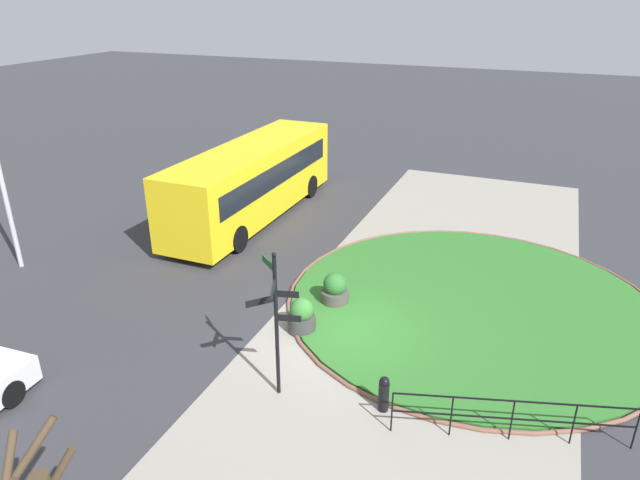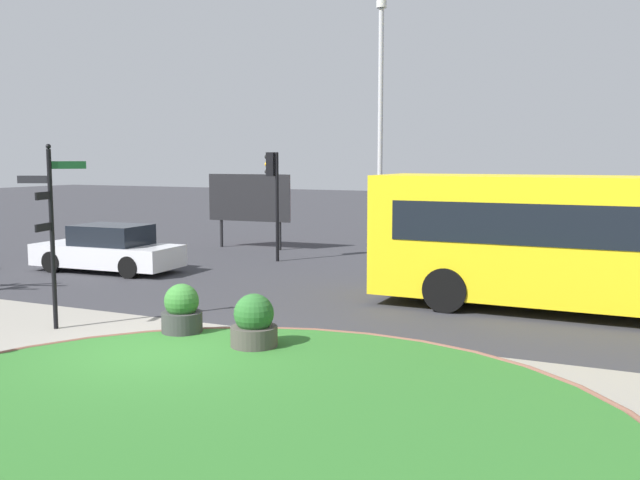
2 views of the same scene
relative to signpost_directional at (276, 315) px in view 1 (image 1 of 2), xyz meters
name	(u,v)px [view 1 (image 1 of 2)]	position (x,y,z in m)	size (l,w,h in m)	color
ground	(347,333)	(3.06, -0.63, -2.16)	(120.00, 120.00, 0.00)	#333338
sidewalk_paving	(412,347)	(3.06, -2.48, -2.15)	(32.00, 8.31, 0.02)	gray
grass_island	(471,303)	(5.97, -3.58, -2.11)	(10.94, 10.94, 0.10)	#2D6B28
grass_kerb_ring	(471,303)	(5.97, -3.58, -2.11)	(11.25, 11.25, 0.11)	brown
signpost_directional	(276,315)	(0.00, 0.00, 0.00)	(1.09, 1.08, 3.69)	black
bollard_foreground	(384,393)	(0.37, -2.46, -1.69)	(0.24, 0.24, 0.92)	black
railing_grass_edge	(513,415)	(0.48, -5.21, -1.49)	(1.46, 4.82, 1.04)	black
bus_yellow	(253,180)	(9.93, 6.01, -0.53)	(10.25, 2.65, 3.02)	yellow
planter_near_signpost	(335,290)	(4.43, 0.27, -1.69)	(0.84, 0.84, 1.04)	#47423D
planter_kerbside	(302,317)	(2.66, 0.58, -1.69)	(0.78, 0.78, 1.03)	#383838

